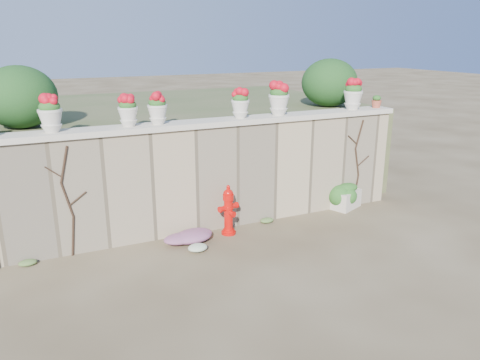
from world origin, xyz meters
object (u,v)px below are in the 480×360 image
planter_box (346,196)px  terracotta_pot (376,102)px  urn_pot_0 (50,114)px  fire_hydrant (228,210)px

planter_box → terracotta_pot: bearing=-6.8°
urn_pot_0 → terracotta_pot: (6.58, 0.00, -0.17)m
urn_pot_0 → planter_box: bearing=-2.5°
terracotta_pot → urn_pot_0: bearing=180.0°
planter_box → terracotta_pot: 2.15m
fire_hydrant → urn_pot_0: (-2.86, 0.48, 1.91)m
fire_hydrant → urn_pot_0: 3.48m
terracotta_pot → planter_box: bearing=-163.3°
fire_hydrant → terracotta_pot: bearing=-6.9°
planter_box → terracotta_pot: (0.83, 0.25, 1.96)m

